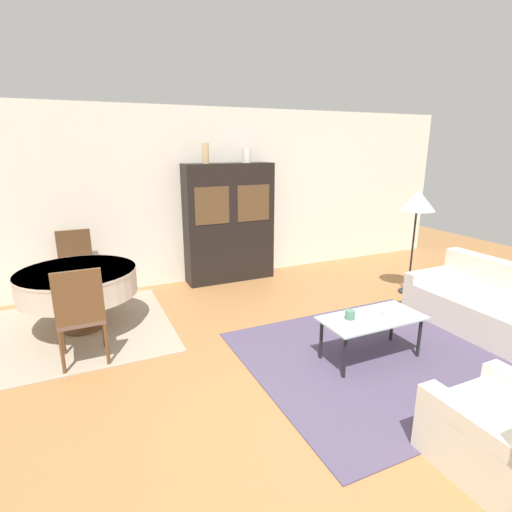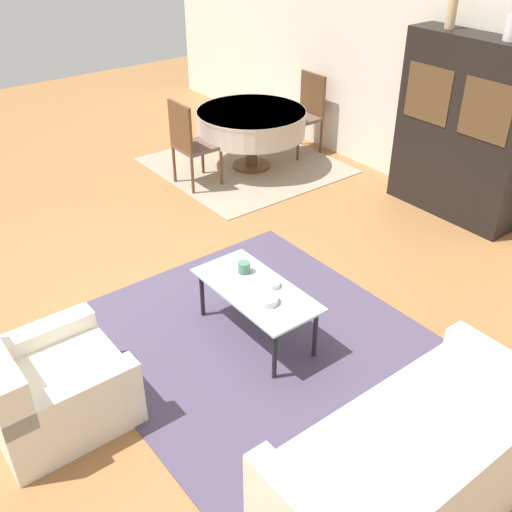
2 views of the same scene
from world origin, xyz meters
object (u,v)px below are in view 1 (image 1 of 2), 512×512
at_px(coffee_table, 372,321).
at_px(vase_tall, 206,153).
at_px(display_cabinet, 229,223).
at_px(floor_lamp, 417,203).
at_px(bowl, 391,313).
at_px(dining_chair_far, 76,264).
at_px(vase_short, 247,156).
at_px(dining_chair_near, 80,312).
at_px(bowl_small, 369,310).
at_px(dining_table, 78,282).
at_px(cup, 350,315).
at_px(couch, 495,309).

relative_size(coffee_table, vase_tall, 3.57).
height_order(display_cabinet, floor_lamp, display_cabinet).
bearing_deg(bowl, floor_lamp, 39.44).
xyz_separation_m(dining_chair_far, vase_tall, (1.92, 0.08, 1.45)).
bearing_deg(dining_chair_far, bowl, 134.29).
bearing_deg(vase_short, bowl, -84.72).
distance_m(dining_chair_near, bowl, 3.09).
bearing_deg(coffee_table, vase_short, 91.70).
relative_size(bowl_small, vase_tall, 0.41).
height_order(dining_chair_near, dining_chair_far, same).
relative_size(coffee_table, dining_table, 0.79).
relative_size(coffee_table, dining_chair_near, 1.05).
xyz_separation_m(bowl, bowl_small, (-0.14, 0.16, -0.01)).
relative_size(coffee_table, display_cabinet, 0.57).
bearing_deg(cup, floor_lamp, 30.80).
bearing_deg(display_cabinet, dining_table, -156.75).
height_order(dining_chair_near, bowl_small, dining_chair_near).
height_order(coffee_table, vase_short, vase_short).
bearing_deg(vase_tall, dining_table, -153.02).
height_order(coffee_table, dining_table, dining_table).
distance_m(couch, dining_chair_near, 4.60).
distance_m(cup, vase_short, 3.27).
bearing_deg(couch, bowl, 87.97).
bearing_deg(bowl_small, couch, -7.34).
xyz_separation_m(coffee_table, cup, (-0.23, 0.06, 0.09)).
bearing_deg(display_cabinet, vase_short, 0.17).
distance_m(coffee_table, dining_chair_near, 2.90).
distance_m(dining_chair_far, vase_tall, 2.41).
height_order(dining_chair_near, cup, dining_chair_near).
distance_m(couch, vase_short, 3.98).
xyz_separation_m(floor_lamp, bowl, (-1.62, -1.33, -0.86)).
distance_m(bowl, vase_tall, 3.52).
bearing_deg(bowl, dining_chair_far, 134.29).
xyz_separation_m(display_cabinet, bowl_small, (0.45, -2.86, -0.46)).
bearing_deg(dining_chair_near, bowl, -21.85).
distance_m(couch, floor_lamp, 1.75).
bearing_deg(vase_tall, vase_short, 0.00).
relative_size(dining_table, bowl, 7.62).
bearing_deg(cup, vase_short, 87.14).
height_order(display_cabinet, bowl_small, display_cabinet).
bearing_deg(dining_table, display_cabinet, 23.25).
distance_m(coffee_table, bowl, 0.21).
bearing_deg(coffee_table, display_cabinet, 97.66).
relative_size(couch, bowl, 10.69).
bearing_deg(dining_chair_near, coffee_table, -22.32).
distance_m(coffee_table, dining_table, 3.34).
bearing_deg(bowl, bowl_small, 130.12).
relative_size(dining_chair_far, floor_lamp, 0.66).
height_order(dining_table, vase_short, vase_short).
bearing_deg(bowl_small, cup, -169.88).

